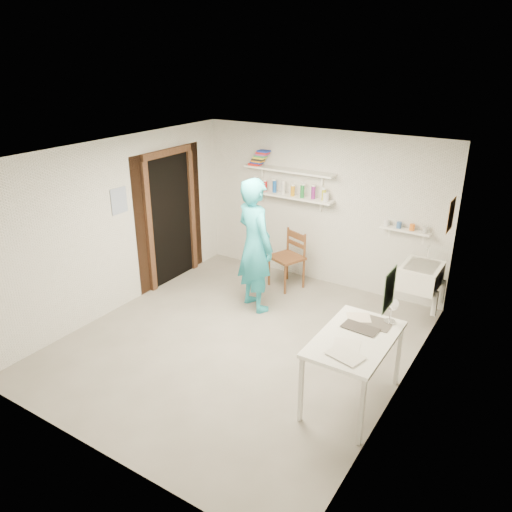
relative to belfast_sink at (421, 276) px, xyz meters
The scene contains 27 objects.
floor 2.54m from the belfast_sink, 135.83° to the right, with size 4.00×4.50×0.02m, color slate.
ceiling 2.98m from the belfast_sink, 135.83° to the right, with size 4.00×4.50×0.02m, color silver.
wall_back 1.90m from the belfast_sink, 162.26° to the left, with size 4.00×0.02×2.40m, color silver.
wall_front 4.36m from the belfast_sink, 113.84° to the right, with size 4.00×0.02×2.40m, color silver.
wall_left 4.16m from the belfast_sink, 155.67° to the right, with size 0.02×4.50×2.40m, color silver.
wall_right 1.79m from the belfast_sink, 81.30° to the right, with size 0.02×4.50×2.40m, color silver.
doorway_recess 3.81m from the belfast_sink, behind, with size 0.02×0.90×2.00m, color black.
corridor_box 4.51m from the belfast_sink, behind, with size 1.40×1.50×2.10m, color brown.
door_lintel 4.01m from the belfast_sink, behind, with size 0.06×1.05×0.10m, color brown.
door_jamb_near 3.91m from the belfast_sink, 162.82° to the right, with size 0.06×0.10×2.00m, color brown.
door_jamb_far 3.74m from the belfast_sink, behind, with size 0.06×0.10×2.00m, color brown.
shelf_lower 2.38m from the belfast_sink, 169.18° to the left, with size 1.50×0.22×0.03m, color white.
shelf_upper 2.52m from the belfast_sink, 169.18° to the left, with size 1.50×0.22×0.03m, color white.
ledge_shelf 0.75m from the belfast_sink, 130.40° to the left, with size 0.70×0.14×0.03m, color white.
poster_left 4.17m from the belfast_sink, 156.18° to the right, with size 0.01×0.28×0.36m, color #334C7F.
poster_right_a 0.89m from the belfast_sink, 22.79° to the left, with size 0.01×0.34×0.42m, color #995933.
poster_right_b 2.40m from the belfast_sink, 83.96° to the right, with size 0.01×0.30×0.38m, color #3F724C.
belfast_sink is the anchor object (origin of this frame).
man 2.25m from the belfast_sink, 159.73° to the right, with size 0.69×0.46×1.90m, color teal.
wall_clock 2.33m from the belfast_sink, 165.30° to the right, with size 0.34×0.34×0.04m, color #CFC08D.
wooden_chair 2.05m from the belfast_sink, behind, with size 0.46×0.43×0.98m, color brown.
work_table 2.05m from the belfast_sink, 93.10° to the right, with size 0.71×1.18×0.78m, color white.
desk_lamp 1.59m from the belfast_sink, 86.91° to the right, with size 0.15×0.15×0.15m, color silver.
spray_cans 2.41m from the belfast_sink, 169.18° to the left, with size 1.29×0.06×0.17m.
book_stack 3.05m from the belfast_sink, behind, with size 0.34×0.14×0.25m.
ledge_pots 0.78m from the belfast_sink, 130.40° to the left, with size 0.48×0.07×0.09m.
papers 2.03m from the belfast_sink, 93.10° to the right, with size 0.30×0.22×0.02m.
Camera 1 is at (3.09, -4.51, 3.45)m, focal length 35.00 mm.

